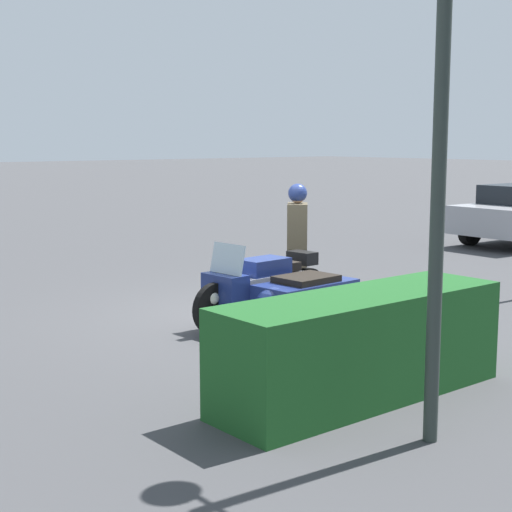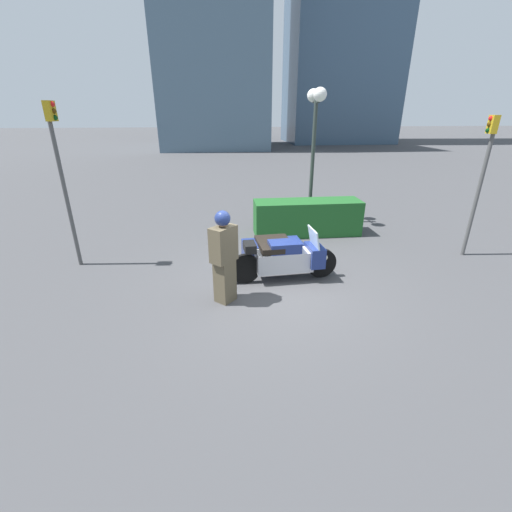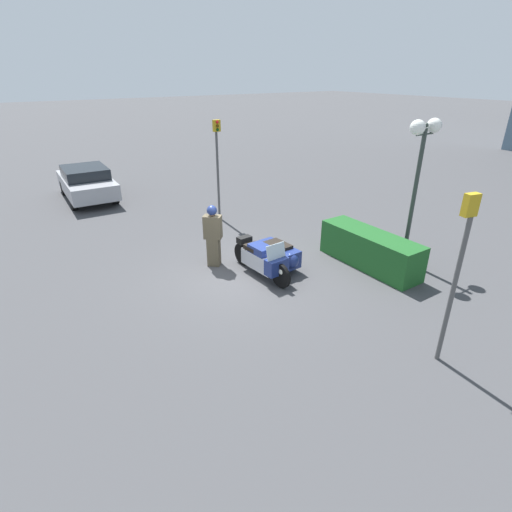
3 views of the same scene
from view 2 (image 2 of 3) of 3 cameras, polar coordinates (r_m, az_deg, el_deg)
The scene contains 7 objects.
ground_plane at distance 7.36m, azimuth 2.97°, elevation -5.34°, with size 160.00×160.00×0.00m, color #424244.
police_motorcycle at distance 7.86m, azimuth 4.25°, elevation 0.37°, with size 2.42×1.34×1.17m.
officer_rider at distance 6.50m, azimuth -5.37°, elevation 0.12°, with size 0.56×0.57×1.84m.
hedge_bush_curbside at distance 10.54m, azimuth 8.50°, elevation 6.37°, with size 3.19×0.93×1.03m, color #1E5623.
twin_lamp_post at distance 11.32m, azimuth 9.85°, elevation 21.85°, with size 0.40×1.10×4.13m.
traffic_light_near at distance 10.01m, azimuth 33.63°, elevation 12.13°, with size 0.22×0.29×3.41m.
traffic_light_far at distance 8.88m, azimuth -29.80°, elevation 13.06°, with size 0.23×0.27×3.69m.
Camera 2 is at (-1.08, -6.39, 3.49)m, focal length 24.00 mm.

